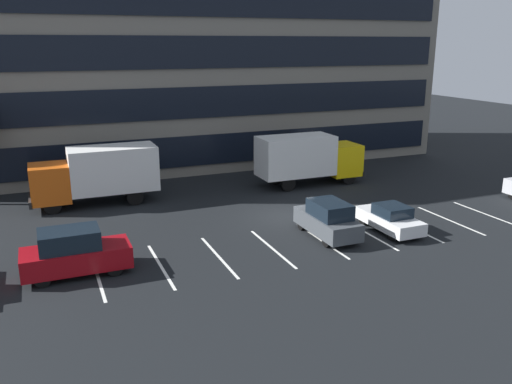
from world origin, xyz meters
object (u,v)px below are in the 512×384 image
Objects in this scene: box_truck_yellow at (308,157)px; box_truck_orange at (97,173)px; sedan_white at (390,218)px; suv_charcoal at (328,219)px; suv_maroon at (75,253)px.

box_truck_orange is (-14.38, 0.83, 0.01)m from box_truck_yellow.
box_truck_orange is at bearing 141.17° from sedan_white.
box_truck_orange is 17.90m from sedan_white.
sedan_white is at bearing -8.77° from suv_charcoal.
sedan_white is 3.59m from suv_charcoal.
box_truck_orange is 1.68× the size of suv_maroon.
suv_maroon is 1.08× the size of suv_charcoal.
suv_maroon is at bearing 179.36° from suv_charcoal.
suv_charcoal is at bearing -0.64° from suv_maroon.
suv_maroon reaches higher than sedan_white.
suv_maroon is (-16.62, -9.68, -1.01)m from box_truck_yellow.
box_truck_yellow reaches higher than sedan_white.
box_truck_orange is 1.87× the size of sedan_white.
sedan_white is at bearing -92.61° from box_truck_yellow.
suv_maroon is 12.61m from suv_charcoal.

